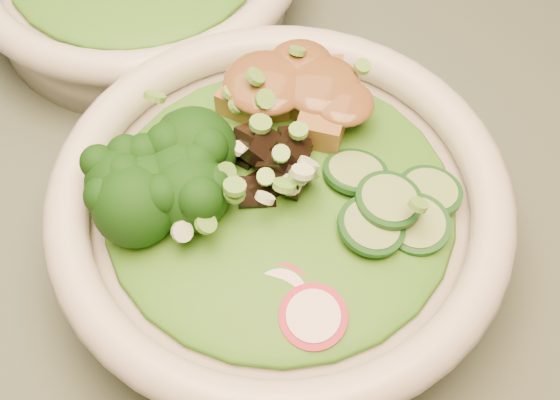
# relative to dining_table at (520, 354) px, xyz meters

# --- Properties ---
(dining_table) EXTENTS (1.20, 0.80, 0.75)m
(dining_table) POSITION_rel_dining_table_xyz_m (0.00, 0.00, 0.00)
(dining_table) COLOR black
(dining_table) RESTS_ON ground
(salad_bowl) EXTENTS (0.30, 0.30, 0.08)m
(salad_bowl) POSITION_rel_dining_table_xyz_m (-0.19, -0.02, 0.16)
(salad_bowl) COLOR silver
(salad_bowl) RESTS_ON dining_table
(lettuce_bed) EXTENTS (0.22, 0.22, 0.03)m
(lettuce_bed) POSITION_rel_dining_table_xyz_m (-0.19, -0.02, 0.18)
(lettuce_bed) COLOR #296415
(lettuce_bed) RESTS_ON salad_bowl
(broccoli_florets) EXTENTS (0.09, 0.08, 0.05)m
(broccoli_florets) POSITION_rel_dining_table_xyz_m (-0.26, -0.03, 0.20)
(broccoli_florets) COLOR black
(broccoli_florets) RESTS_ON salad_bowl
(radish_slices) EXTENTS (0.12, 0.05, 0.02)m
(radish_slices) POSITION_rel_dining_table_xyz_m (-0.18, -0.09, 0.18)
(radish_slices) COLOR maroon
(radish_slices) RESTS_ON salad_bowl
(cucumber_slices) EXTENTS (0.08, 0.08, 0.04)m
(cucumber_slices) POSITION_rel_dining_table_xyz_m (-0.12, -0.01, 0.19)
(cucumber_slices) COLOR #9BBF6A
(cucumber_slices) RESTS_ON salad_bowl
(mushroom_heap) EXTENTS (0.08, 0.08, 0.04)m
(mushroom_heap) POSITION_rel_dining_table_xyz_m (-0.20, -0.00, 0.20)
(mushroom_heap) COLOR black
(mushroom_heap) RESTS_ON salad_bowl
(tofu_cubes) EXTENTS (0.10, 0.07, 0.04)m
(tofu_cubes) POSITION_rel_dining_table_xyz_m (-0.21, 0.05, 0.19)
(tofu_cubes) COLOR brown
(tofu_cubes) RESTS_ON salad_bowl
(peanut_sauce) EXTENTS (0.08, 0.06, 0.02)m
(peanut_sauce) POSITION_rel_dining_table_xyz_m (-0.21, 0.05, 0.21)
(peanut_sauce) COLOR brown
(peanut_sauce) RESTS_ON tofu_cubes
(scallion_garnish) EXTENTS (0.21, 0.21, 0.03)m
(scallion_garnish) POSITION_rel_dining_table_xyz_m (-0.19, -0.02, 0.21)
(scallion_garnish) COLOR #62A63A
(scallion_garnish) RESTS_ON salad_bowl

